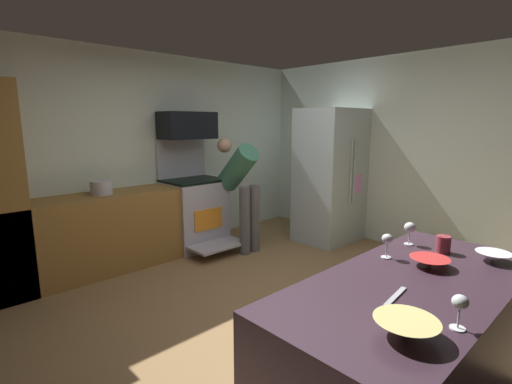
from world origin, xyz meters
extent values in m
cube|color=olive|center=(0.00, 0.00, -0.01)|extent=(5.20, 4.80, 0.02)
cube|color=silver|center=(0.00, 2.34, 1.30)|extent=(5.20, 0.12, 2.60)
cube|color=silver|center=(2.54, 0.00, 1.30)|extent=(0.12, 4.80, 2.60)
cube|color=olive|center=(-0.90, 1.98, 0.45)|extent=(2.40, 0.60, 0.90)
cube|color=#B0B0BD|center=(0.41, 1.96, 0.46)|extent=(0.76, 0.64, 0.92)
cube|color=black|center=(0.41, 1.96, 0.94)|extent=(0.76, 0.64, 0.03)
cube|color=#B0B0BD|center=(0.41, 2.25, 1.22)|extent=(0.76, 0.06, 0.54)
cube|color=orange|center=(0.41, 1.63, 0.45)|extent=(0.44, 0.01, 0.28)
cube|color=#B0B0BD|center=(0.41, 1.44, 0.14)|extent=(0.72, 0.39, 0.03)
cube|color=black|center=(0.41, 2.06, 1.67)|extent=(0.74, 0.38, 0.36)
cube|color=#B0C3C5|center=(2.03, 0.87, 0.95)|extent=(0.90, 0.71, 1.90)
cylinder|color=#B0C3C5|center=(1.99, 0.50, 1.05)|extent=(0.02, 0.02, 0.86)
cylinder|color=#B0C3C5|center=(2.07, 0.50, 1.05)|extent=(0.02, 0.02, 0.86)
cube|color=#DA93E1|center=(2.19, 0.52, 0.86)|extent=(0.20, 0.01, 0.26)
cylinder|color=#585858|center=(0.71, 1.25, 0.45)|extent=(0.14, 0.14, 0.90)
cylinder|color=#585858|center=(0.88, 1.25, 0.45)|extent=(0.14, 0.14, 0.90)
cylinder|color=#3D7A5D|center=(0.79, 1.48, 1.12)|extent=(0.30, 0.67, 0.66)
sphere|color=tan|center=(0.79, 1.76, 1.40)|extent=(0.20, 0.20, 0.20)
cube|color=#362430|center=(-0.56, -1.50, 0.45)|extent=(1.78, 0.80, 0.90)
cone|color=white|center=(0.04, -1.70, 0.93)|extent=(0.20, 0.20, 0.06)
cone|color=red|center=(-0.31, -1.48, 0.93)|extent=(0.22, 0.22, 0.05)
cone|color=#DFD17C|center=(-1.10, -1.70, 0.94)|extent=(0.25, 0.25, 0.07)
cylinder|color=silver|center=(-0.01, -1.22, 0.90)|extent=(0.06, 0.06, 0.01)
cylinder|color=silver|center=(-0.01, -1.22, 0.95)|extent=(0.01, 0.01, 0.08)
ellipsoid|color=silver|center=(-0.01, -1.22, 1.02)|extent=(0.07, 0.07, 0.07)
cylinder|color=silver|center=(-0.36, -1.24, 0.90)|extent=(0.06, 0.06, 0.01)
cylinder|color=silver|center=(-0.36, -1.24, 0.95)|extent=(0.01, 0.01, 0.09)
ellipsoid|color=silver|center=(-0.36, -1.24, 1.02)|extent=(0.07, 0.07, 0.06)
cylinder|color=silver|center=(-0.89, -1.82, 0.90)|extent=(0.06, 0.06, 0.01)
cylinder|color=silver|center=(-0.89, -1.82, 0.95)|extent=(0.01, 0.01, 0.08)
ellipsoid|color=silver|center=(-0.89, -1.82, 1.02)|extent=(0.06, 0.06, 0.06)
cylinder|color=#91323A|center=(-0.01, -1.44, 0.95)|extent=(0.09, 0.09, 0.11)
cube|color=#B7BABF|center=(-0.81, -1.52, 0.90)|extent=(0.24, 0.05, 0.01)
cylinder|color=#BBBAC5|center=(-0.82, 1.98, 0.98)|extent=(0.24, 0.24, 0.16)
camera|label=1|loc=(-2.40, -2.25, 1.71)|focal=26.07mm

